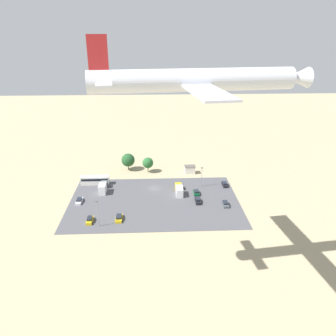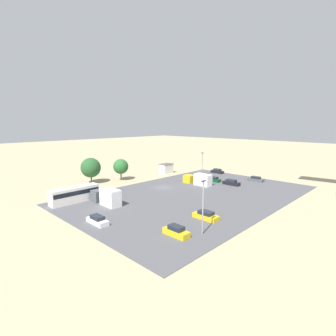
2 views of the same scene
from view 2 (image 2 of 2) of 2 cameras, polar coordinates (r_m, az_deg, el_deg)
ground_plane at (r=70.11m, az=-1.02°, el=-4.27°), size 400.00×400.00×0.00m
parking_lot_surface at (r=63.41m, az=5.66°, el=-5.81°), size 58.40×37.99×0.08m
shed_building at (r=89.46m, az=-0.41°, el=-0.09°), size 4.45×3.17×3.27m
bus at (r=60.37m, az=-19.65°, el=-5.35°), size 10.60×2.52×3.35m
parked_car_0 at (r=41.14m, az=1.78°, el=-13.63°), size 1.70×4.35×1.58m
parked_car_1 at (r=48.15m, az=8.23°, el=-10.22°), size 1.93×4.76×1.44m
parked_car_2 at (r=47.12m, az=-15.11°, el=-10.93°), size 1.75×4.63×1.42m
parked_car_3 at (r=77.96m, az=9.92°, el=-2.46°), size 1.90×4.08×1.43m
parked_car_4 at (r=74.60m, az=13.62°, el=-3.11°), size 1.72×4.75×1.56m
parked_car_5 at (r=90.98m, az=10.68°, el=-0.70°), size 1.74×4.39×1.47m
parked_car_6 at (r=81.15m, az=18.56°, el=-2.34°), size 1.83×4.49×1.43m
parked_truck_0 at (r=73.22m, az=6.72°, el=-2.51°), size 2.42×8.57×3.14m
parked_truck_1 at (r=56.86m, az=-13.18°, el=-6.17°), size 2.47×8.33×3.49m
tree_near_shed at (r=77.12m, az=-16.47°, el=0.06°), size 5.58×5.58×7.33m
tree_apron_mid at (r=79.32m, az=-10.24°, el=0.32°), size 4.49×4.49×6.43m
light_pole_lot_centre at (r=82.95m, az=7.45°, el=0.96°), size 0.90×0.28×7.78m
light_pole_lot_edge at (r=40.49m, az=7.61°, el=-7.99°), size 0.90×0.28×8.54m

